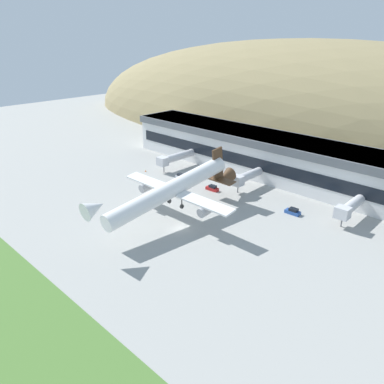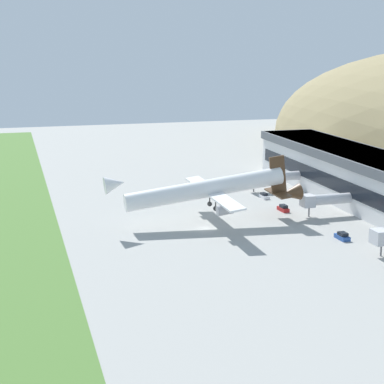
# 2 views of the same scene
# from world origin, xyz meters

# --- Properties ---
(ground_plane) EXTENTS (400.99, 400.99, 0.00)m
(ground_plane) POSITION_xyz_m (0.00, 0.00, 0.00)
(ground_plane) COLOR #9E9E99
(hill_backdrop) EXTENTS (291.90, 88.29, 83.87)m
(hill_backdrop) POSITION_xyz_m (-24.55, 103.61, 0.00)
(hill_backdrop) COLOR #8E7F56
(hill_backdrop) RESTS_ON ground_plane
(terminal_building) EXTENTS (114.03, 18.10, 13.35)m
(terminal_building) POSITION_xyz_m (-3.78, 46.74, 7.56)
(terminal_building) COLOR silver
(terminal_building) RESTS_ON ground_plane
(jetway_0) EXTENTS (3.38, 15.93, 5.43)m
(jetway_0) POSITION_xyz_m (-32.29, 29.45, 3.99)
(jetway_0) COLOR silver
(jetway_0) RESTS_ON ground_plane
(jetway_1) EXTENTS (3.38, 12.84, 5.43)m
(jetway_1) POSITION_xyz_m (-3.22, 31.08, 3.99)
(jetway_1) COLOR silver
(jetway_1) RESTS_ON ground_plane
(jetway_2) EXTENTS (3.38, 12.43, 5.43)m
(jetway_2) POSITION_xyz_m (28.05, 31.30, 3.99)
(jetway_2) COLOR silver
(jetway_2) RESTS_ON ground_plane
(cargo_airplane) EXTENTS (35.34, 47.99, 11.87)m
(cargo_airplane) POSITION_xyz_m (-4.66, 2.37, 8.04)
(cargo_airplane) COLOR white
(service_car_0) EXTENTS (4.11, 1.86, 1.66)m
(service_car_0) POSITION_xyz_m (-9.86, 23.56, 0.68)
(service_car_0) COLOR #B21E1E
(service_car_0) RESTS_ON ground_plane
(service_car_1) EXTENTS (4.00, 1.93, 1.61)m
(service_car_1) POSITION_xyz_m (15.89, 25.99, 0.66)
(service_car_1) COLOR #264C99
(service_car_1) RESTS_ON ground_plane
(service_car_2) EXTENTS (3.77, 1.83, 1.47)m
(service_car_2) POSITION_xyz_m (-24.12, 24.24, 0.61)
(service_car_2) COLOR silver
(service_car_2) RESTS_ON ground_plane
(traffic_cone_0) EXTENTS (0.52, 0.52, 0.58)m
(traffic_cone_0) POSITION_xyz_m (-37.39, 20.41, 0.28)
(traffic_cone_0) COLOR orange
(traffic_cone_0) RESTS_ON ground_plane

